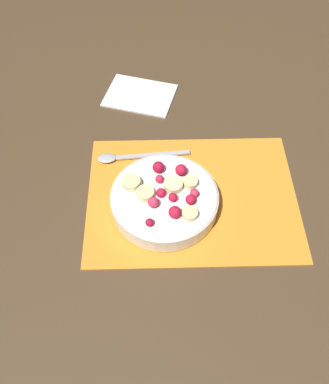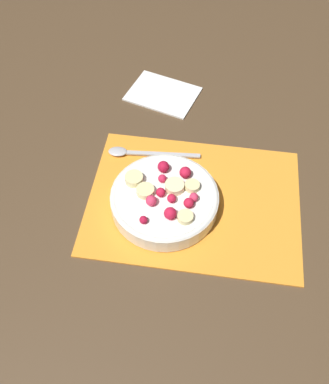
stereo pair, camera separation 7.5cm
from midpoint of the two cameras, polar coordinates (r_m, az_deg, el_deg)
ground_plane at (r=0.80m, az=6.60°, el=-1.43°), size 3.00×3.00×0.00m
placemat at (r=0.80m, az=6.62°, el=-1.30°), size 0.39×0.29×0.01m
fruit_bowl at (r=0.77m, az=2.81°, el=-1.06°), size 0.19×0.19×0.06m
spoon at (r=0.86m, az=-1.28°, el=5.12°), size 0.19×0.03×0.01m
napkin at (r=1.00m, az=1.99°, el=12.91°), size 0.18×0.15×0.01m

